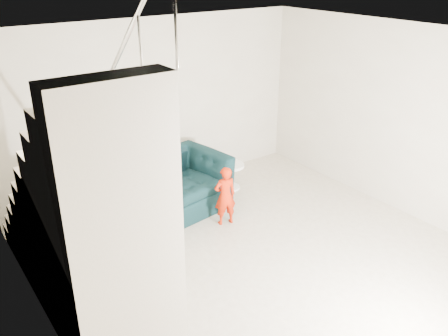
% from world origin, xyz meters
% --- Properties ---
extents(floor, '(5.50, 5.50, 0.00)m').
position_xyz_m(floor, '(0.00, 0.00, 0.00)').
color(floor, tan).
rests_on(floor, ground).
extents(ceiling, '(5.50, 5.50, 0.00)m').
position_xyz_m(ceiling, '(0.00, 0.00, 2.70)').
color(ceiling, silver).
rests_on(ceiling, back_wall).
extents(back_wall, '(5.00, 0.00, 5.00)m').
position_xyz_m(back_wall, '(0.00, 2.75, 1.35)').
color(back_wall, '#B0A38F').
rests_on(back_wall, floor).
extents(left_wall, '(0.00, 5.50, 5.50)m').
position_xyz_m(left_wall, '(-2.50, 0.00, 1.35)').
color(left_wall, '#B0A38F').
rests_on(left_wall, floor).
extents(right_wall, '(0.00, 5.50, 5.50)m').
position_xyz_m(right_wall, '(2.50, 0.00, 1.35)').
color(right_wall, '#B0A38F').
rests_on(right_wall, floor).
extents(armchair, '(1.36, 1.23, 0.80)m').
position_xyz_m(armchair, '(-0.09, 1.95, 0.40)').
color(armchair, black).
rests_on(armchair, floor).
extents(toddler, '(0.35, 0.27, 0.87)m').
position_xyz_m(toddler, '(0.15, 1.18, 0.43)').
color(toddler, '#B01505').
rests_on(toddler, floor).
extents(side_table, '(0.43, 0.43, 0.43)m').
position_xyz_m(side_table, '(0.88, 2.02, 0.29)').
color(side_table, white).
rests_on(side_table, floor).
extents(staircase, '(1.02, 3.03, 3.62)m').
position_xyz_m(staircase, '(-2.00, 0.55, 0.95)').
color(staircase, '#ADA089').
rests_on(staircase, floor).
extents(cushion, '(0.39, 0.19, 0.39)m').
position_xyz_m(cushion, '(-0.06, 2.21, 0.64)').
color(cushion, black).
rests_on(cushion, armchair).
extents(throw, '(0.05, 0.54, 0.61)m').
position_xyz_m(throw, '(-0.59, 2.00, 0.50)').
color(throw, black).
rests_on(throw, armchair).
extents(phone, '(0.04, 0.05, 0.10)m').
position_xyz_m(phone, '(0.24, 1.16, 0.75)').
color(phone, black).
rests_on(phone, toddler).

